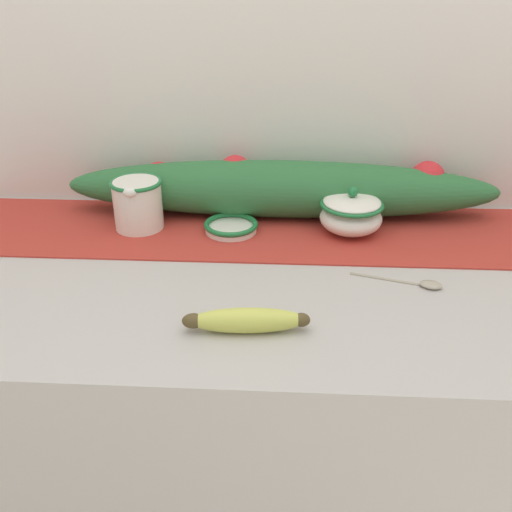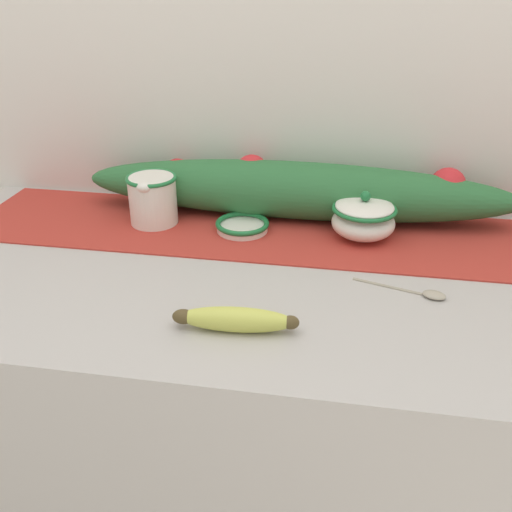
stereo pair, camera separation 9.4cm
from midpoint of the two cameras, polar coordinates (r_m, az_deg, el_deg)
name	(u,v)px [view 2 (the right image)]	position (r m, az deg, el deg)	size (l,w,h in m)	color
countertop	(276,466)	(1.29, 4.20, -20.31)	(1.41, 0.62, 0.94)	#B7B2AD
back_wall	(304,83)	(1.22, 7.11, 16.76)	(2.21, 0.04, 2.40)	silver
table_runner	(291,233)	(1.14, 5.87, 2.29)	(1.30, 0.28, 0.00)	#B23328
cream_pitcher	(153,198)	(1.17, -8.01, 5.76)	(0.10, 0.12, 0.10)	white
sugar_bowl	(364,218)	(1.12, 13.08, 3.68)	(0.12, 0.12, 0.10)	white
small_dish	(242,226)	(1.13, 0.99, 3.00)	(0.11, 0.11, 0.02)	white
banana	(235,319)	(0.83, 1.16, -6.46)	(0.19, 0.05, 0.04)	#CCD156
spoon	(428,294)	(0.97, 19.48, -3.67)	(0.15, 0.06, 0.01)	#A89E89
poinsettia_garland	(297,189)	(1.19, 6.35, 6.60)	(0.90, 0.13, 0.12)	#2D6B38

